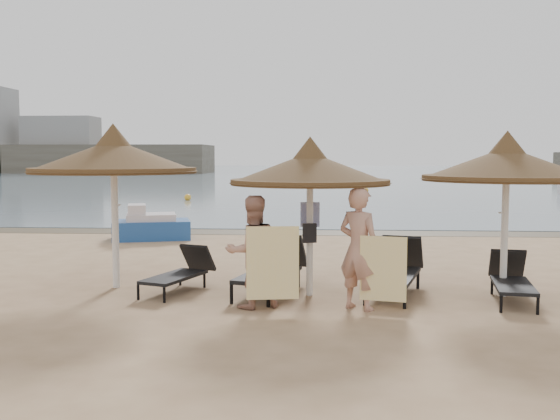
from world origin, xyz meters
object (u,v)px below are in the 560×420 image
(palapa_center, at_px, (310,169))
(lounger_far_right, at_px, (511,279))
(lounger_near_right, at_px, (397,269))
(pedal_boat, at_px, (150,226))
(lounger_near_left, at_px, (274,267))
(palapa_left, at_px, (114,157))
(person_right, at_px, (359,239))
(lounger_far_left, at_px, (181,271))
(palapa_right, at_px, (507,165))
(person_left, at_px, (252,243))

(palapa_center, distance_m, lounger_far_right, 3.83)
(palapa_center, xyz_separation_m, lounger_near_right, (1.52, 0.31, -1.75))
(pedal_boat, bearing_deg, lounger_near_left, -74.68)
(palapa_left, distance_m, lounger_near_right, 5.43)
(lounger_far_right, bearing_deg, lounger_near_left, -176.67)
(person_right, distance_m, pedal_boat, 9.74)
(lounger_far_left, relative_size, lounger_near_left, 0.81)
(person_right, bearing_deg, palapa_left, 18.02)
(palapa_left, relative_size, person_right, 1.35)
(lounger_far_left, distance_m, lounger_far_right, 5.68)
(palapa_right, bearing_deg, person_right, -156.88)
(palapa_right, relative_size, lounger_near_left, 1.28)
(lounger_far_left, relative_size, person_right, 0.81)
(lounger_near_left, xyz_separation_m, pedal_boat, (-4.09, 6.77, -0.05))
(palapa_right, bearing_deg, lounger_far_left, 179.03)
(lounger_far_right, height_order, person_right, person_right)
(palapa_center, relative_size, lounger_near_right, 1.24)
(lounger_far_right, distance_m, pedal_boat, 10.84)
(palapa_right, bearing_deg, palapa_left, 177.77)
(lounger_far_right, bearing_deg, palapa_right, 109.96)
(palapa_center, relative_size, palapa_right, 0.97)
(palapa_center, height_order, lounger_far_right, palapa_center)
(lounger_far_right, relative_size, pedal_boat, 0.75)
(person_right, bearing_deg, palapa_right, -121.55)
(palapa_left, xyz_separation_m, person_right, (4.33, -1.35, -1.26))
(lounger_near_right, distance_m, pedal_boat, 9.21)
(palapa_left, distance_m, pedal_boat, 7.04)
(palapa_left, xyz_separation_m, palapa_center, (3.54, -0.42, -0.20))
(lounger_near_left, relative_size, person_left, 1.08)
(person_right, bearing_deg, lounger_near_left, -5.27)
(pedal_boat, bearing_deg, palapa_center, -72.00)
(person_left, bearing_deg, palapa_left, -52.93)
(lounger_far_left, xyz_separation_m, person_right, (3.08, -1.18, 0.77))
(lounger_far_left, bearing_deg, palapa_left, -168.10)
(palapa_center, xyz_separation_m, lounger_near_left, (-0.64, 0.29, -1.75))
(lounger_near_right, height_order, person_right, person_right)
(palapa_center, height_order, lounger_near_left, palapa_center)
(palapa_center, height_order, lounger_near_right, palapa_center)
(lounger_far_left, distance_m, lounger_near_left, 1.66)
(lounger_near_left, bearing_deg, palapa_right, 13.51)
(lounger_far_right, height_order, person_left, person_left)
(palapa_center, relative_size, person_right, 1.23)
(palapa_left, xyz_separation_m, person_left, (2.65, -1.35, -1.34))
(palapa_left, xyz_separation_m, lounger_near_left, (2.90, -0.13, -1.95))
(person_left, relative_size, person_right, 0.93)
(palapa_left, xyz_separation_m, palapa_right, (6.86, -0.27, -0.13))
(lounger_near_left, height_order, lounger_near_right, lounger_near_left)
(lounger_near_right, bearing_deg, palapa_center, -152.31)
(palapa_left, bearing_deg, palapa_center, -6.73)
(palapa_center, relative_size, lounger_far_left, 1.52)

